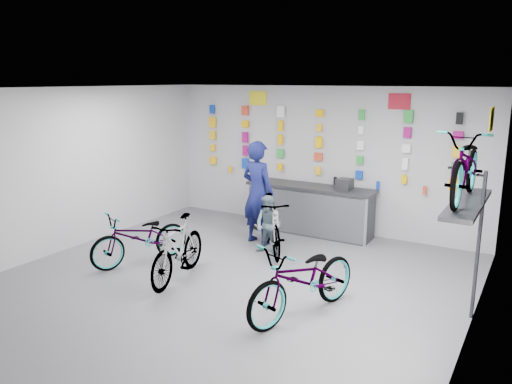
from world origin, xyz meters
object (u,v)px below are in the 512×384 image
Objects in this scene: clerk at (258,193)px; customer at (269,225)px; bike_center at (178,249)px; bike_left at (140,237)px; bike_right at (304,279)px; bike_service at (272,225)px; counter at (309,210)px.

clerk is 0.83m from customer.
clerk is (0.15, 2.25, 0.49)m from bike_center.
bike_center is 2.30m from clerk.
clerk reaches higher than customer.
bike_left is 2.27m from customer.
bike_left is 0.90× the size of bike_right.
bike_right is at bearing -89.30° from bike_service.
bike_center is at bearing -104.19° from customer.
counter is 1.35m from clerk.
bike_center is 0.97× the size of bike_service.
bike_service is at bearing 146.37° from bike_right.
customer is at bearing 58.26° from bike_center.
counter reaches higher than bike_left.
bike_left is at bearing -168.37° from bike_right.
clerk is 1.83× the size of customer.
counter is 1.51× the size of bike_left.
bike_left is 1.05m from bike_center.
customer is at bearing 148.07° from bike_right.
clerk is (-2.10, 2.36, 0.48)m from bike_right.
counter is at bearing 66.13° from bike_center.
counter is 1.36× the size of bike_right.
customer reaches higher than bike_center.
bike_center is at bearing -146.81° from bike_service.
bike_service reaches higher than bike_left.
bike_left is at bearing 155.59° from bike_center.
clerk is at bearing 149.47° from bike_right.
bike_service is (1.67, 1.66, 0.06)m from bike_left.
customer reaches higher than counter.
bike_service is (0.65, 1.89, 0.01)m from bike_center.
bike_center is at bearing -102.48° from counter.
bike_center is (1.02, -0.24, 0.04)m from bike_left.
customer is at bearing -125.33° from bike_service.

